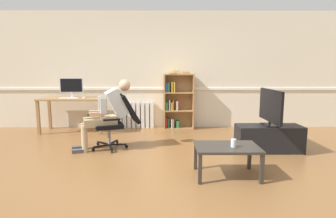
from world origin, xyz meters
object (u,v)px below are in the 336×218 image
radiator (136,115)px  tv_screen (271,107)px  person_seated (107,112)px  computer_desk (73,102)px  drinking_glass (233,143)px  imac_monitor (71,86)px  keyboard (69,98)px  bookshelf (177,102)px  coffee_table (227,150)px  tv_stand (269,138)px  computer_mouse (84,98)px  office_chair (118,119)px

radiator → tv_screen: tv_screen is taller
person_seated → tv_screen: size_ratio=1.31×
computer_desk → drinking_glass: bearing=-41.8°
person_seated → imac_monitor: bearing=-161.4°
imac_monitor → tv_screen: 4.16m
imac_monitor → keyboard: 0.33m
bookshelf → coffee_table: 2.92m
computer_desk → radiator: computer_desk is taller
tv_stand → computer_mouse: bearing=158.9°
imac_monitor → radiator: 1.58m
tv_screen → imac_monitor: bearing=67.8°
radiator → tv_screen: 3.13m
bookshelf → coffee_table: bearing=-79.3°
imac_monitor → drinking_glass: 4.03m
person_seated → keyboard: bearing=-156.9°
coffee_table → tv_screen: bearing=48.4°
computer_mouse → tv_stand: size_ratio=0.09×
office_chair → radiator: bearing=156.0°
coffee_table → imac_monitor: bearing=137.6°
computer_mouse → computer_desk: bearing=156.9°
keyboard → tv_screen: size_ratio=0.45×
computer_desk → bookshelf: (2.31, 0.29, -0.02)m
person_seated → tv_stand: size_ratio=1.11×
imac_monitor → tv_stand: (3.85, -1.56, -0.79)m
bookshelf → tv_stand: bearing=-49.8°
imac_monitor → radiator: (1.38, 0.31, -0.70)m
keyboard → bookshelf: 2.38m
computer_desk → radiator: bearing=16.2°
person_seated → drinking_glass: size_ratio=11.68×
radiator → office_chair: office_chair is taller
keyboard → drinking_glass: size_ratio=4.04×
imac_monitor → bookshelf: size_ratio=0.38×
bookshelf → radiator: size_ratio=1.61×
bookshelf → coffee_table: size_ratio=1.66×
computer_mouse → coffee_table: 3.57m
tv_screen → drinking_glass: 1.47m
tv_stand → coffee_table: bearing=-131.5°
person_seated → tv_screen: bearing=67.0°
radiator → drinking_glass: bearing=-62.3°
computer_desk → coffee_table: bearing=-42.0°
computer_desk → office_chair: (1.21, -1.24, -0.14)m
computer_desk → coffee_table: size_ratio=1.70×
office_chair → tv_stand: (2.59, -0.24, -0.30)m
keyboard → office_chair: bearing=-41.5°
drinking_glass → coffee_table: bearing=145.1°
computer_desk → bookshelf: bearing=7.2°
radiator → person_seated: 1.75m
tv_stand → imac_monitor: bearing=158.0°
computer_desk → radiator: size_ratio=1.65×
computer_mouse → radiator: (1.06, 0.51, -0.47)m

